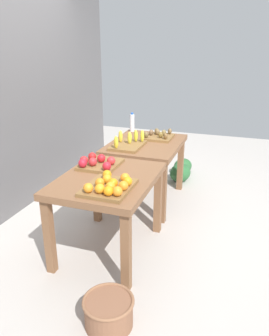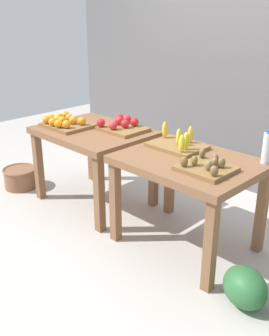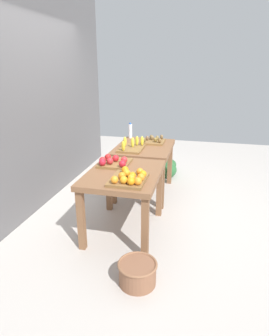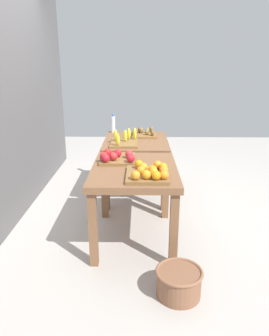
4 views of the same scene
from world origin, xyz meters
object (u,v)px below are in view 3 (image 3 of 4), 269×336
Objects in this scene: display_table_left at (124,181)px; banana_crate at (132,147)px; display_table_right at (144,153)px; apple_bin at (114,162)px; orange_bin at (130,178)px; kiwi_bin at (154,141)px; water_bottle at (130,131)px; watermelon_pile at (169,168)px; wicker_basket at (137,272)px.

display_table_left is 0.92m from banana_crate.
display_table_right is 0.95m from apple_bin.
orange_bin is 1.61m from kiwi_bin.
banana_crate is 1.77× the size of water_bottle.
apple_bin reaches higher than orange_bin.
kiwi_bin reaches higher than watermelon_pile.
water_bottle is 1.04m from watermelon_pile.
banana_crate is at bearing 8.67° from display_table_left.
kiwi_bin reaches higher than wicker_basket.
display_table_right is (1.12, 0.00, 0.00)m from display_table_left.
apple_bin is at bearing 176.62° from banana_crate.
display_table_left is at bearing 180.00° from display_table_right.
display_table_left is 2.36× the size of banana_crate.
wicker_basket is at bearing -169.86° from display_table_right.
watermelon_pile is at bearing -14.66° from apple_bin.
wicker_basket is (-1.03, -0.53, -0.67)m from apple_bin.
display_table_right is 2.05m from wicker_basket.
display_table_left is 0.33m from orange_bin.
kiwi_bin is 2.29m from wicker_basket.
display_table_right is at bearing 5.50° from orange_bin.
wicker_basket is at bearing -164.29° from water_bottle.
banana_crate reaches higher than orange_bin.
wicker_basket is (-0.57, -0.22, -0.67)m from orange_bin.
apple_bin is at bearing 166.31° from kiwi_bin.
water_bottle is (0.22, 0.43, 0.09)m from kiwi_bin.
wicker_basket is at bearing -157.29° from display_table_left.
display_table_left reaches higher than watermelon_pile.
wicker_basket is at bearing -178.66° from watermelon_pile.
display_table_left is 1.61m from water_bottle.
wicker_basket is at bearing -173.50° from kiwi_bin.
wicker_basket is (-2.80, -0.07, -0.01)m from watermelon_pile.
orange_bin reaches higher than display_table_left.
display_table_right is 4.18× the size of water_bottle.
orange_bin is at bearing -166.91° from banana_crate.
banana_crate reaches higher than display_table_left.
watermelon_pile is 1.97× the size of wicker_basket.
display_table_right is at bearing 161.38° from watermelon_pile.
kiwi_bin is at bearing 163.58° from watermelon_pile.
watermelon_pile is (0.40, -0.61, -0.74)m from water_bottle.
orange_bin is at bearing -153.25° from display_table_left.
banana_crate is (0.90, 0.14, 0.15)m from display_table_left.
orange_bin is at bearing -174.50° from display_table_right.
banana_crate is at bearing 151.92° from kiwi_bin.
apple_bin is 0.94× the size of banana_crate.
water_bottle is at bearing 62.83° from kiwi_bin.
display_table_left is 2.89× the size of kiwi_bin.
water_bottle reaches higher than banana_crate.
apple_bin is at bearing 165.34° from watermelon_pile.
banana_crate is at bearing 15.68° from wicker_basket.
display_table_left is at bearing 175.67° from kiwi_bin.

